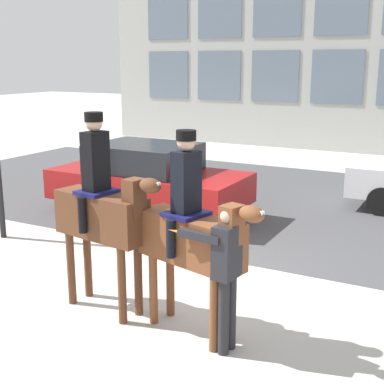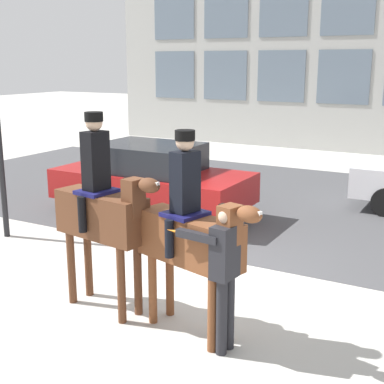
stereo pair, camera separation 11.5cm
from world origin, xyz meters
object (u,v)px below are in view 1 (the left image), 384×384
at_px(mounted_horse_lead, 103,211).
at_px(pedestrian_bystander, 226,268).
at_px(mounted_horse_companion, 192,234).
at_px(street_car_near_lane, 148,179).

distance_m(mounted_horse_lead, pedestrian_bystander, 1.95).
height_order(mounted_horse_companion, street_car_near_lane, mounted_horse_companion).
relative_size(pedestrian_bystander, street_car_near_lane, 0.41).
xyz_separation_m(mounted_horse_companion, pedestrian_bystander, (0.55, -0.21, -0.26)).
relative_size(mounted_horse_lead, pedestrian_bystander, 1.54).
height_order(pedestrian_bystander, street_car_near_lane, pedestrian_bystander).
bearing_deg(mounted_horse_companion, mounted_horse_lead, -165.88).
relative_size(mounted_horse_companion, street_car_near_lane, 0.59).
distance_m(mounted_horse_lead, mounted_horse_companion, 1.35).
height_order(mounted_horse_lead, mounted_horse_companion, mounted_horse_lead).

